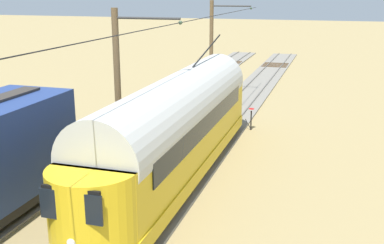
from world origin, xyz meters
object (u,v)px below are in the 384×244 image
at_px(catenary_pole_foreground, 212,46).
at_px(switch_stand, 251,118).
at_px(catenary_pole_mid_near, 120,86).
at_px(vintage_streetcar, 177,125).

bearing_deg(catenary_pole_foreground, switch_stand, 117.77).
relative_size(catenary_pole_mid_near, switch_stand, 5.58).
distance_m(catenary_pole_foreground, catenary_pole_mid_near, 15.73).
relative_size(vintage_streetcar, switch_stand, 13.53).
xyz_separation_m(catenary_pole_foreground, switch_stand, (-4.45, 8.46, -2.91)).
distance_m(catenary_pole_foreground, switch_stand, 9.99).
bearing_deg(vintage_streetcar, catenary_pole_mid_near, -9.93).
distance_m(vintage_streetcar, switch_stand, 8.09).
distance_m(vintage_streetcar, catenary_pole_mid_near, 3.11).
height_order(vintage_streetcar, catenary_pole_foreground, catenary_pole_foreground).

